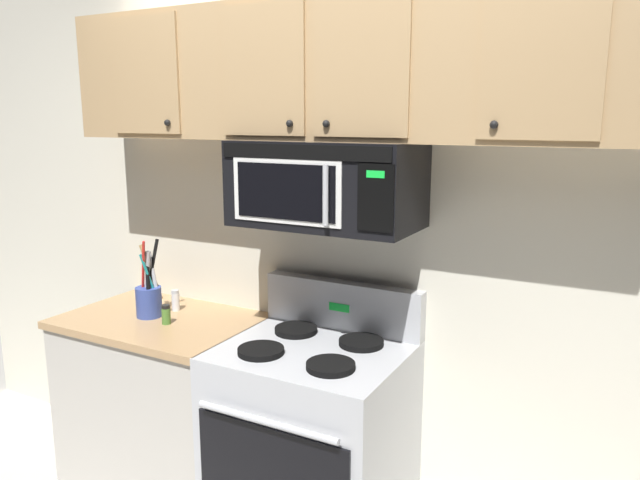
# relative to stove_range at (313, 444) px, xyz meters

# --- Properties ---
(back_wall) EXTENTS (5.20, 0.10, 2.70)m
(back_wall) POSITION_rel_stove_range_xyz_m (0.00, 0.37, 0.88)
(back_wall) COLOR silver
(back_wall) RESTS_ON ground_plane
(stove_range) EXTENTS (0.76, 0.69, 1.12)m
(stove_range) POSITION_rel_stove_range_xyz_m (0.00, 0.00, 0.00)
(stove_range) COLOR #B7BABF
(stove_range) RESTS_ON ground_plane
(over_range_microwave) EXTENTS (0.76, 0.43, 0.35)m
(over_range_microwave) POSITION_rel_stove_range_xyz_m (-0.00, 0.12, 1.11)
(over_range_microwave) COLOR black
(upper_cabinets) EXTENTS (2.50, 0.36, 0.55)m
(upper_cabinets) POSITION_rel_stove_range_xyz_m (-0.00, 0.15, 1.56)
(upper_cabinets) COLOR tan
(counter_segment) EXTENTS (0.93, 0.65, 0.90)m
(counter_segment) POSITION_rel_stove_range_xyz_m (-0.84, 0.01, -0.02)
(counter_segment) COLOR #BCB7AD
(counter_segment) RESTS_ON ground_plane
(utensil_crock_blue) EXTENTS (0.12, 0.12, 0.38)m
(utensil_crock_blue) POSITION_rel_stove_range_xyz_m (-0.90, -0.01, 0.53)
(utensil_crock_blue) COLOR #384C9E
(utensil_crock_blue) RESTS_ON counter_segment
(salt_shaker) EXTENTS (0.04, 0.04, 0.11)m
(salt_shaker) POSITION_rel_stove_range_xyz_m (-0.84, 0.12, 0.48)
(salt_shaker) COLOR white
(salt_shaker) RESTS_ON counter_segment
(spice_jar) EXTENTS (0.04, 0.04, 0.09)m
(spice_jar) POSITION_rel_stove_range_xyz_m (-0.75, -0.05, 0.48)
(spice_jar) COLOR #4C7F33
(spice_jar) RESTS_ON counter_segment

